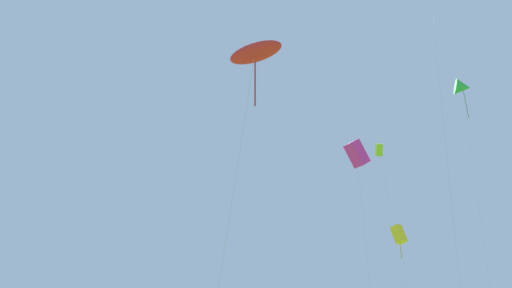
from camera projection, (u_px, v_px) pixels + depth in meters
kite_yellow_box at (399, 234)px, 54.22m from camera, size 2.01×2.91×11.61m
kite_magenta_box at (357, 154)px, 45.09m from camera, size 2.80×2.70×18.47m
kite_red_parafoil at (255, 53)px, 25.81m from camera, size 3.87×2.71×16.86m
kite_lime_box at (379, 150)px, 65.66m from camera, size 1.98×2.07×25.54m
kite_green_delta at (463, 87)px, 60.39m from camera, size 3.37×2.70×32.40m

